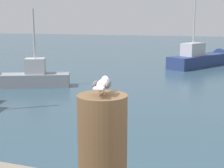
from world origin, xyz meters
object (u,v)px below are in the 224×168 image
Objects in this scene: seagull at (102,85)px; boat_grey at (25,78)px; mooring_post at (103,148)px; boat_navy at (205,58)px.

boat_grey is (-7.25, 9.26, -1.91)m from seagull.
boat_navy reaches higher than mooring_post.
boat_navy is (-0.31, 18.97, -1.26)m from mooring_post.
seagull reaches higher than mooring_post.
seagull is at bearing -89.07° from boat_navy.
boat_navy is at bearing 54.42° from boat_grey.
boat_grey is (-6.94, -9.71, -0.08)m from boat_navy.
boat_grey is (-7.25, 9.27, -1.34)m from mooring_post.
seagull is 0.07× the size of boat_navy.
mooring_post is at bearing -51.95° from boat_grey.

